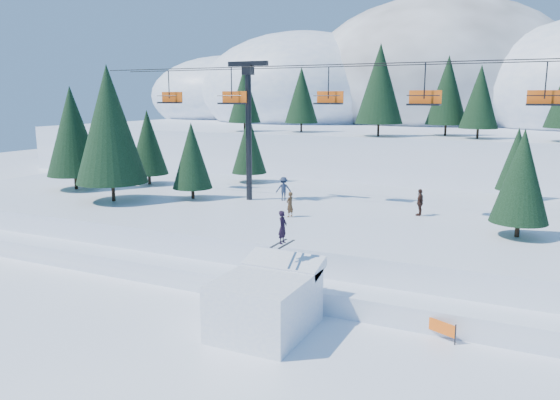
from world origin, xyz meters
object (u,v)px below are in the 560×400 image
at_px(jump_kicker, 266,301).
at_px(banner_far, 480,323).
at_px(chairlift, 390,111).
at_px(banner_near, 427,322).

xyz_separation_m(jump_kicker, banner_far, (8.60, 3.65, -0.81)).
bearing_deg(chairlift, jump_kicker, -94.28).
bearing_deg(jump_kicker, banner_near, 22.50).
height_order(banner_near, banner_far, same).
xyz_separation_m(chairlift, banner_near, (5.32, -12.98, -8.78)).
relative_size(jump_kicker, chairlift, 0.11).
xyz_separation_m(jump_kicker, banner_near, (6.50, 2.69, -0.81)).
xyz_separation_m(chairlift, banner_far, (7.43, -12.02, -8.78)).
height_order(jump_kicker, banner_near, jump_kicker).
relative_size(chairlift, banner_far, 16.19).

